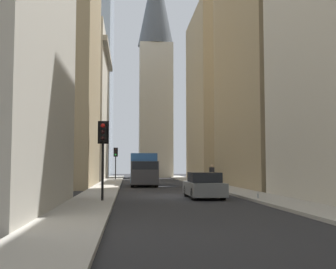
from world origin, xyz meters
TOP-DOWN VIEW (x-y plane):
  - ground_plane at (0.00, 0.00)m, footprint 135.00×135.00m
  - sidewalk_right at (0.00, 4.50)m, footprint 90.00×2.20m
  - sidewalk_left at (0.00, -4.50)m, footprint 90.00×2.20m
  - building_left_far at (28.77, -10.60)m, footprint 14.43×10.00m
  - building_left_midfar at (8.45, -10.59)m, footprint 14.67×10.50m
  - building_right_midfar at (11.64, 10.60)m, footprint 12.22×10.00m
  - building_right_far at (28.80, 10.59)m, footprint 15.77×10.50m
  - glass_tower_distant at (46.64, 12.60)m, footprint 16.42×14.00m
  - church_spire at (39.90, -1.39)m, footprint 5.52×5.52m
  - delivery_truck at (12.45, 1.40)m, footprint 6.46×2.25m
  - hatchback_grey at (-1.86, -1.40)m, footprint 4.30×1.78m
  - traffic_light_foreground at (-4.60, 3.97)m, footprint 0.43×0.52m
  - traffic_light_midblock at (26.91, 4.27)m, footprint 0.43×0.52m
  - pedestrian at (13.69, -4.93)m, footprint 0.26×0.44m
  - discarded_bottle at (-3.76, -3.86)m, footprint 0.07×0.07m

SIDE VIEW (x-z plane):
  - ground_plane at x=0.00m, z-range 0.00..0.00m
  - sidewalk_right at x=0.00m, z-range 0.00..0.14m
  - sidewalk_left at x=0.00m, z-range 0.00..0.14m
  - discarded_bottle at x=-3.76m, z-range 0.11..0.38m
  - hatchback_grey at x=-1.86m, z-range -0.04..1.37m
  - pedestrian at x=13.69m, z-range 0.22..1.97m
  - delivery_truck at x=12.45m, z-range 0.04..2.88m
  - traffic_light_foreground at x=-4.60m, z-range 1.03..4.83m
  - traffic_light_midblock at x=26.91m, z-range 1.04..4.87m
  - building_right_far at x=28.80m, z-range 0.01..18.13m
  - building_left_far at x=28.77m, z-range 0.00..21.57m
  - building_right_midfar at x=11.64m, z-range 0.00..22.26m
  - building_left_midfar at x=8.45m, z-range 0.01..28.32m
  - church_spire at x=39.90m, z-range 0.81..35.57m
  - glass_tower_distant at x=46.64m, z-range 0.00..58.02m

